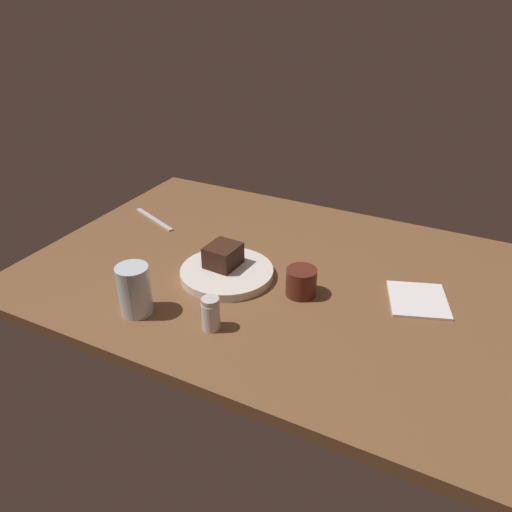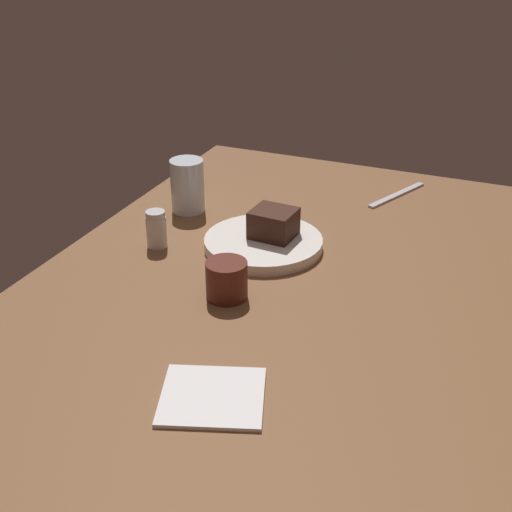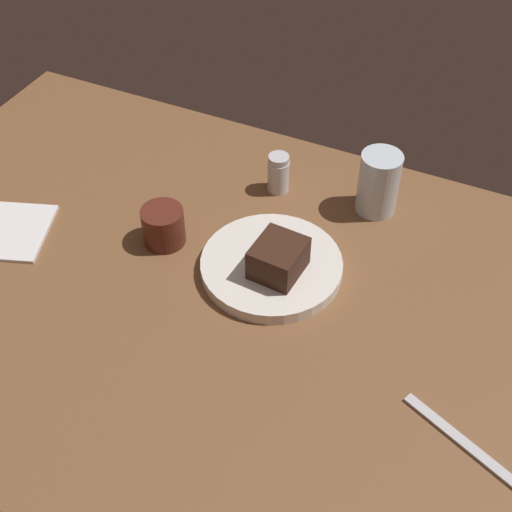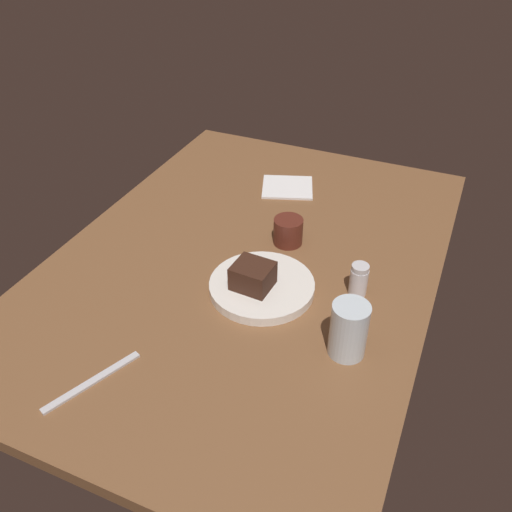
{
  "view_description": "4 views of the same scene",
  "coord_description": "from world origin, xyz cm",
  "px_view_note": "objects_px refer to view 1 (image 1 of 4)",
  "views": [
    {
      "loc": [
        43.8,
        -96.41,
        67.21
      ],
      "look_at": [
        -4.15,
        -2.43,
        7.41
      ],
      "focal_mm": 35.4,
      "sensor_mm": 36.0,
      "label": 1
    },
    {
      "loc": [
        98.21,
        36.35,
        62.64
      ],
      "look_at": [
        -0.4,
        -5.36,
        6.14
      ],
      "focal_mm": 48.49,
      "sensor_mm": 36.0,
      "label": 2
    },
    {
      "loc": [
        -39.57,
        62.71,
        83.14
      ],
      "look_at": [
        -6.99,
        -7.0,
        5.82
      ],
      "focal_mm": 49.17,
      "sensor_mm": 36.0,
      "label": 3
    },
    {
      "loc": [
        -91.05,
        -41.5,
        77.81
      ],
      "look_at": [
        -1.8,
        -3.03,
        5.53
      ],
      "focal_mm": 38.12,
      "sensor_mm": 36.0,
      "label": 4
    }
  ],
  "objects_px": {
    "butter_knife": "(154,219)",
    "folded_napkin": "(418,300)",
    "coffee_cup": "(301,282)",
    "salt_shaker": "(211,314)",
    "water_glass": "(134,290)",
    "chocolate_cake_slice": "(223,255)",
    "dessert_plate": "(227,273)"
  },
  "relations": [
    {
      "from": "butter_knife",
      "to": "folded_napkin",
      "type": "distance_m",
      "value": 0.78
    },
    {
      "from": "coffee_cup",
      "to": "butter_knife",
      "type": "bearing_deg",
      "value": 162.97
    },
    {
      "from": "salt_shaker",
      "to": "coffee_cup",
      "type": "bearing_deg",
      "value": 59.95
    },
    {
      "from": "salt_shaker",
      "to": "water_glass",
      "type": "distance_m",
      "value": 0.18
    },
    {
      "from": "chocolate_cake_slice",
      "to": "folded_napkin",
      "type": "bearing_deg",
      "value": 11.47
    },
    {
      "from": "dessert_plate",
      "to": "salt_shaker",
      "type": "height_order",
      "value": "salt_shaker"
    },
    {
      "from": "coffee_cup",
      "to": "folded_napkin",
      "type": "relative_size",
      "value": 0.51
    },
    {
      "from": "dessert_plate",
      "to": "folded_napkin",
      "type": "relative_size",
      "value": 1.63
    },
    {
      "from": "dessert_plate",
      "to": "folded_napkin",
      "type": "bearing_deg",
      "value": 13.6
    },
    {
      "from": "chocolate_cake_slice",
      "to": "butter_knife",
      "type": "bearing_deg",
      "value": 153.96
    },
    {
      "from": "coffee_cup",
      "to": "folded_napkin",
      "type": "distance_m",
      "value": 0.26
    },
    {
      "from": "salt_shaker",
      "to": "water_glass",
      "type": "bearing_deg",
      "value": -171.96
    },
    {
      "from": "water_glass",
      "to": "coffee_cup",
      "type": "relative_size",
      "value": 1.61
    },
    {
      "from": "water_glass",
      "to": "butter_knife",
      "type": "relative_size",
      "value": 0.59
    },
    {
      "from": "chocolate_cake_slice",
      "to": "salt_shaker",
      "type": "height_order",
      "value": "chocolate_cake_slice"
    },
    {
      "from": "butter_knife",
      "to": "water_glass",
      "type": "bearing_deg",
      "value": 145.51
    },
    {
      "from": "dessert_plate",
      "to": "butter_knife",
      "type": "relative_size",
      "value": 1.18
    },
    {
      "from": "water_glass",
      "to": "coffee_cup",
      "type": "distance_m",
      "value": 0.37
    },
    {
      "from": "salt_shaker",
      "to": "folded_napkin",
      "type": "relative_size",
      "value": 0.53
    },
    {
      "from": "salt_shaker",
      "to": "folded_napkin",
      "type": "distance_m",
      "value": 0.47
    },
    {
      "from": "chocolate_cake_slice",
      "to": "water_glass",
      "type": "bearing_deg",
      "value": -110.38
    },
    {
      "from": "salt_shaker",
      "to": "water_glass",
      "type": "height_order",
      "value": "water_glass"
    },
    {
      "from": "water_glass",
      "to": "butter_knife",
      "type": "distance_m",
      "value": 0.46
    },
    {
      "from": "dessert_plate",
      "to": "butter_knife",
      "type": "height_order",
      "value": "dessert_plate"
    },
    {
      "from": "coffee_cup",
      "to": "dessert_plate",
      "type": "bearing_deg",
      "value": -176.46
    },
    {
      "from": "chocolate_cake_slice",
      "to": "coffee_cup",
      "type": "distance_m",
      "value": 0.2
    },
    {
      "from": "dessert_plate",
      "to": "chocolate_cake_slice",
      "type": "xyz_separation_m",
      "value": [
        -0.02,
        0.01,
        0.04
      ]
    },
    {
      "from": "butter_knife",
      "to": "folded_napkin",
      "type": "height_order",
      "value": "folded_napkin"
    },
    {
      "from": "coffee_cup",
      "to": "folded_napkin",
      "type": "bearing_deg",
      "value": 20.8
    },
    {
      "from": "dessert_plate",
      "to": "water_glass",
      "type": "relative_size",
      "value": 2.0
    },
    {
      "from": "butter_knife",
      "to": "coffee_cup",
      "type": "bearing_deg",
      "value": -174.14
    },
    {
      "from": "salt_shaker",
      "to": "butter_knife",
      "type": "relative_size",
      "value": 0.38
    }
  ]
}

